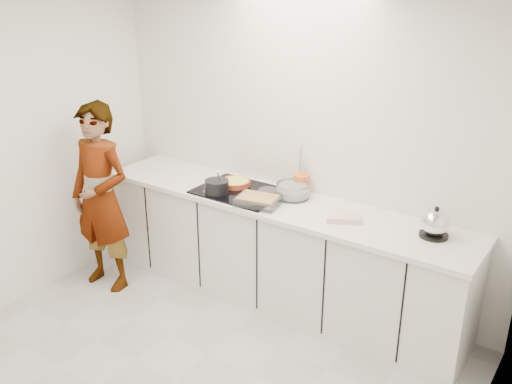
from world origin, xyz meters
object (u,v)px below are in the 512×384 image
Objects in this scene: hob at (241,191)px; kettle at (435,224)px; baking_dish at (258,200)px; utensil_crock at (301,184)px; cook at (101,198)px; mixing_bowl at (293,191)px; saucepan at (217,187)px; tart_dish at (235,182)px.

kettle is at bearing 3.40° from hob.
baking_dish is 2.33× the size of utensil_crock.
cook is (-1.44, -0.89, -0.16)m from utensil_crock.
cook is (-1.44, -0.76, -0.14)m from mixing_bowl.
tart_dish is at bearing 85.34° from saucepan.
kettle is 0.14× the size of cook.
cook is (-2.62, -0.71, -0.18)m from kettle.
tart_dish is at bearing -172.86° from mixing_bowl.
hob is at bearing -146.31° from utensil_crock.
tart_dish reaches higher than hob.
baking_dish is 1.34m from kettle.
kettle is (1.18, -0.05, 0.04)m from mixing_bowl.
baking_dish is at bearing -107.76° from utensil_crock.
mixing_bowl is at bearing 177.65° from kettle.
mixing_bowl is (0.55, 0.29, -0.01)m from saucepan.
cook is at bearing -152.18° from mixing_bowl.
hob is at bearing -176.60° from kettle.
saucepan is at bearing -152.06° from mixing_bowl.
kettle is (1.73, 0.24, 0.03)m from saucepan.
saucepan is 0.62m from mixing_bowl.
cook is at bearing -142.64° from tart_dish.
hob is 0.50m from utensil_crock.
utensil_crock is (-0.00, 0.13, 0.02)m from mixing_bowl.
mixing_bowl is at bearing 18.86° from hob.
utensil_crock is (0.14, 0.43, 0.03)m from baking_dish.
mixing_bowl is 1.18m from kettle.
saucepan is at bearing -94.66° from tart_dish.
cook is (-0.91, -0.69, -0.12)m from tart_dish.
baking_dish is at bearing -0.25° from saucepan.
kettle is at bearing -8.78° from utensil_crock.
hob is at bearing -33.97° from tart_dish.
utensil_crock is at bearing 37.90° from saucepan.
baking_dish is 1.12× the size of mixing_bowl.
hob is 1.20m from cook.
mixing_bowl is 0.20× the size of cook.
cook reaches higher than tart_dish.
baking_dish is at bearing -169.44° from kettle.
utensil_crock is (0.53, 0.20, 0.04)m from tart_dish.
tart_dish is 1.15m from cook.
saucepan reaches higher than mixing_bowl.
tart_dish is (-0.11, 0.08, 0.03)m from hob.
saucepan is (-0.13, -0.15, 0.06)m from hob.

